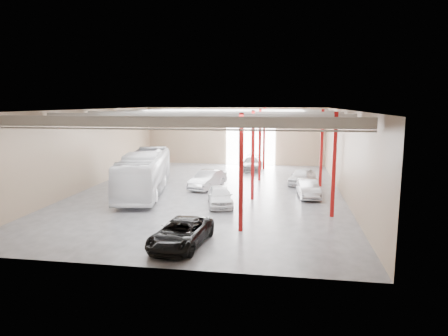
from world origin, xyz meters
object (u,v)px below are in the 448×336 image
(car_row_b, at_px, (208,179))
(car_row_c, at_px, (252,163))
(car_row_a, at_px, (220,196))
(car_right_far, at_px, (302,176))
(coach_bus, at_px, (145,173))
(black_sedan, at_px, (181,233))
(car_right_near, at_px, (308,188))

(car_row_b, height_order, car_row_c, car_row_b)
(car_row_b, bearing_deg, car_row_c, 88.55)
(car_row_a, height_order, car_right_far, car_right_far)
(coach_bus, bearing_deg, car_row_c, 48.42)
(black_sedan, xyz_separation_m, car_right_far, (6.93, 17.67, 0.05))
(car_right_near, height_order, car_right_far, car_right_far)
(black_sedan, xyz_separation_m, car_row_c, (1.54, 25.00, 0.04))
(coach_bus, height_order, car_row_a, coach_bus)
(coach_bus, relative_size, car_row_c, 2.43)
(car_right_near, bearing_deg, car_row_a, -155.53)
(car_row_b, relative_size, car_right_far, 1.09)
(coach_bus, distance_m, car_right_far, 14.53)
(car_row_c, bearing_deg, coach_bus, -118.22)
(coach_bus, height_order, car_row_c, coach_bus)
(car_row_c, relative_size, car_right_near, 1.19)
(car_right_near, xyz_separation_m, car_right_far, (-0.30, 5.20, 0.04))
(car_row_c, height_order, car_right_far, car_right_far)
(car_row_a, xyz_separation_m, car_right_far, (6.28, 9.01, 0.01))
(car_right_far, bearing_deg, car_row_b, -141.67)
(car_row_a, xyz_separation_m, car_row_c, (0.90, 16.34, 0.01))
(black_sedan, distance_m, car_row_a, 8.69)
(coach_bus, relative_size, black_sedan, 2.46)
(coach_bus, distance_m, car_row_b, 5.64)
(car_row_b, relative_size, car_row_c, 0.94)
(coach_bus, bearing_deg, car_right_far, 13.13)
(car_right_near, bearing_deg, coach_bus, 177.36)
(car_row_b, distance_m, car_row_c, 10.92)
(car_row_a, bearing_deg, car_right_near, 16.94)
(black_sedan, distance_m, car_right_near, 14.41)
(black_sedan, bearing_deg, car_row_c, 93.16)
(car_row_a, height_order, car_row_b, car_row_b)
(car_row_c, bearing_deg, car_right_far, -51.22)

